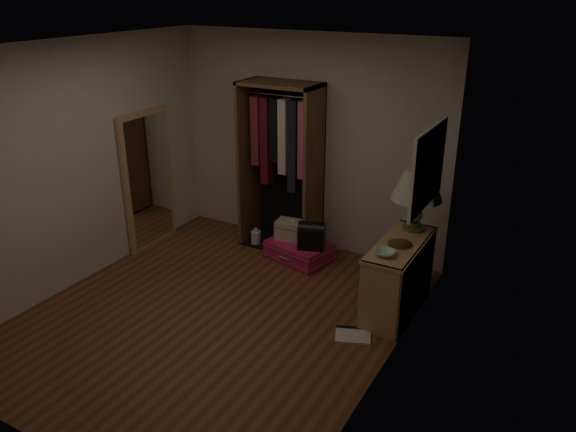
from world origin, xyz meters
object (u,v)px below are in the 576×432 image
object	(u,v)px
black_bag	(311,235)
table_lamp	(417,186)
white_jug	(256,238)
floor_mirror	(148,180)
open_wardrobe	(282,154)
train_case	(290,230)
pink_suitcase	(299,251)
console_bookshelf	(399,274)

from	to	relation	value
black_bag	table_lamp	bearing A→B (deg)	-20.67
table_lamp	black_bag	bearing A→B (deg)	177.14
black_bag	table_lamp	size ratio (longest dim) A/B	0.54
white_jug	floor_mirror	bearing A→B (deg)	-152.80
open_wardrobe	train_case	distance (m)	0.92
pink_suitcase	black_bag	size ratio (longest dim) A/B	2.40
open_wardrobe	train_case	world-z (taller)	open_wardrobe
pink_suitcase	table_lamp	world-z (taller)	table_lamp
table_lamp	white_jug	size ratio (longest dim) A/B	2.94
floor_mirror	train_case	size ratio (longest dim) A/B	4.64
pink_suitcase	console_bookshelf	bearing A→B (deg)	-5.98
open_wardrobe	white_jug	bearing A→B (deg)	-149.08
black_bag	white_jug	xyz separation A→B (m)	(-0.87, 0.16, -0.30)
open_wardrobe	floor_mirror	bearing A→B (deg)	-152.04
console_bookshelf	white_jug	xyz separation A→B (m)	(-2.07, 0.57, -0.30)
table_lamp	pink_suitcase	bearing A→B (deg)	175.07
open_wardrobe	black_bag	bearing A→B (deg)	-29.58
table_lamp	white_jug	xyz separation A→B (m)	(-2.07, 0.22, -1.13)
console_bookshelf	black_bag	size ratio (longest dim) A/B	3.23
floor_mirror	train_case	bearing A→B (deg)	17.95
console_bookshelf	table_lamp	world-z (taller)	table_lamp
floor_mirror	train_case	world-z (taller)	floor_mirror
console_bookshelf	open_wardrobe	xyz separation A→B (m)	(-1.78, 0.74, 0.80)
train_case	table_lamp	size ratio (longest dim) A/B	0.57
open_wardrobe	pink_suitcase	world-z (taller)	open_wardrobe
open_wardrobe	train_case	xyz separation A→B (m)	(0.24, -0.22, -0.86)
floor_mirror	white_jug	xyz separation A→B (m)	(1.17, 0.60, -0.76)
console_bookshelf	train_case	bearing A→B (deg)	161.49
train_case	black_bag	bearing A→B (deg)	-24.93
train_case	white_jug	world-z (taller)	train_case
console_bookshelf	table_lamp	distance (m)	0.90
train_case	white_jug	xyz separation A→B (m)	(-0.53, 0.05, -0.25)
console_bookshelf	black_bag	xyz separation A→B (m)	(-1.20, 0.41, -0.00)
pink_suitcase	white_jug	world-z (taller)	pink_suitcase
floor_mirror	white_jug	world-z (taller)	floor_mirror
pink_suitcase	train_case	world-z (taller)	train_case
floor_mirror	white_jug	bearing A→B (deg)	27.20
console_bookshelf	floor_mirror	distance (m)	3.27
floor_mirror	table_lamp	world-z (taller)	floor_mirror
floor_mirror	train_case	xyz separation A→B (m)	(1.70, 0.55, -0.51)
open_wardrobe	pink_suitcase	size ratio (longest dim) A/B	2.46
black_bag	console_bookshelf	bearing A→B (deg)	-36.61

